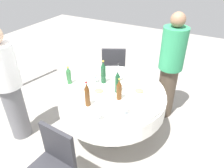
{
  "coord_description": "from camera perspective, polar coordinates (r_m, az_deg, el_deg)",
  "views": [
    {
      "loc": [
        -1.05,
        1.98,
        2.25
      ],
      "look_at": [
        0.0,
        0.0,
        0.84
      ],
      "focal_mm": 34.01,
      "sensor_mm": 36.0,
      "label": 1
    }
  ],
  "objects": [
    {
      "name": "plate_east",
      "position": [
        3.03,
        -3.69,
        2.53
      ],
      "size": [
        0.23,
        0.23,
        0.04
      ],
      "color": "white",
      "rests_on": "dining_table"
    },
    {
      "name": "chair_north",
      "position": [
        3.8,
        0.47,
        5.12
      ],
      "size": [
        0.54,
        0.54,
        0.87
      ],
      "rotation": [
        0.0,
        0.0,
        3.6
      ],
      "color": "#2D2D33",
      "rests_on": "ground_plane"
    },
    {
      "name": "bottle_green_north",
      "position": [
        2.84,
        -11.53,
        2.18
      ],
      "size": [
        0.06,
        0.06,
        0.25
      ],
      "color": "#2D6B38",
      "rests_on": "dining_table"
    },
    {
      "name": "bottle_dark_green_left",
      "position": [
        2.6,
        1.49,
        0.47
      ],
      "size": [
        0.06,
        0.06,
        0.3
      ],
      "color": "#194728",
      "rests_on": "dining_table"
    },
    {
      "name": "chair_near",
      "position": [
        2.25,
        -15.7,
        -19.65
      ],
      "size": [
        0.43,
        0.43,
        0.87
      ],
      "rotation": [
        0.0,
        0.0,
        -0.07
      ],
      "color": "#2D2D33",
      "rests_on": "ground_plane"
    },
    {
      "name": "person_rear",
      "position": [
        3.15,
        15.41,
        4.49
      ],
      "size": [
        0.34,
        0.34,
        1.61
      ],
      "rotation": [
        0.0,
        0.0,
        2.56
      ],
      "color": "#4C3F33",
      "rests_on": "ground_plane"
    },
    {
      "name": "bottle_brown_south",
      "position": [
        2.48,
        1.93,
        -1.56
      ],
      "size": [
        0.07,
        0.07,
        0.28
      ],
      "color": "#593314",
      "rests_on": "dining_table"
    },
    {
      "name": "bottle_dark_green_west",
      "position": [
        2.79,
        -2.34,
        3.08
      ],
      "size": [
        0.07,
        0.07,
        0.32
      ],
      "color": "#194728",
      "rests_on": "dining_table"
    },
    {
      "name": "folded_napkin",
      "position": [
        2.54,
        -10.59,
        -4.58
      ],
      "size": [
        0.24,
        0.24,
        0.02
      ],
      "primitive_type": "cube",
      "rotation": [
        0.0,
        0.0,
        -0.43
      ],
      "color": "white",
      "rests_on": "dining_table"
    },
    {
      "name": "wine_glass_north",
      "position": [
        2.68,
        -8.09,
        0.4
      ],
      "size": [
        0.07,
        0.07,
        0.15
      ],
      "color": "white",
      "rests_on": "dining_table"
    },
    {
      "name": "bottle_clear_rear",
      "position": [
        2.82,
        1.67,
        2.85
      ],
      "size": [
        0.06,
        0.06,
        0.27
      ],
      "color": "silver",
      "rests_on": "dining_table"
    },
    {
      "name": "plate_inner",
      "position": [
        2.66,
        -3.54,
        -2.03
      ],
      "size": [
        0.25,
        0.25,
        0.04
      ],
      "color": "white",
      "rests_on": "dining_table"
    },
    {
      "name": "plate_mid",
      "position": [
        3.02,
        4.72,
        2.33
      ],
      "size": [
        0.23,
        0.23,
        0.02
      ],
      "color": "white",
      "rests_on": "dining_table"
    },
    {
      "name": "person_west",
      "position": [
        2.94,
        -26.1,
        -0.34
      ],
      "size": [
        0.34,
        0.34,
        1.58
      ],
      "rotation": [
        0.0,
        0.0,
        -1.07
      ],
      "color": "slate",
      "rests_on": "ground_plane"
    },
    {
      "name": "wine_glass_south",
      "position": [
        2.28,
        3.67,
        -6.24
      ],
      "size": [
        0.07,
        0.07,
        0.13
      ],
      "color": "white",
      "rests_on": "dining_table"
    },
    {
      "name": "bottle_clear_near",
      "position": [
        2.8,
        -4.83,
        2.27
      ],
      "size": [
        0.06,
        0.06,
        0.25
      ],
      "color": "silver",
      "rests_on": "dining_table"
    },
    {
      "name": "dining_table",
      "position": [
        2.79,
        0.0,
        -4.26
      ],
      "size": [
        1.38,
        1.38,
        0.74
      ],
      "color": "white",
      "rests_on": "ground_plane"
    },
    {
      "name": "knife_rear",
      "position": [
        2.42,
        -0.76,
        -6.2
      ],
      "size": [
        0.16,
        0.11,
        0.0
      ],
      "primitive_type": "cube",
      "rotation": [
        0.0,
        0.0,
        2.58
      ],
      "color": "silver",
      "rests_on": "dining_table"
    },
    {
      "name": "plate_far",
      "position": [
        2.68,
        7.34,
        -2.04
      ],
      "size": [
        0.25,
        0.25,
        0.04
      ],
      "color": "white",
      "rests_on": "dining_table"
    },
    {
      "name": "ground_plane",
      "position": [
        3.17,
        0.0,
        -12.88
      ],
      "size": [
        10.0,
        10.0,
        0.0
      ],
      "primitive_type": "plane",
      "color": "gray"
    },
    {
      "name": "bottle_brown_outer",
      "position": [
        2.38,
        -6.68,
        -2.87
      ],
      "size": [
        0.06,
        0.06,
        0.32
      ],
      "color": "#593314",
      "rests_on": "dining_table"
    },
    {
      "name": "wine_glass_left",
      "position": [
        2.18,
        -3.88,
        -7.5
      ],
      "size": [
        0.06,
        0.06,
        0.16
      ],
      "color": "white",
      "rests_on": "dining_table"
    }
  ]
}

